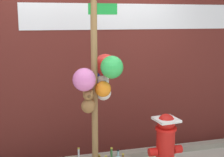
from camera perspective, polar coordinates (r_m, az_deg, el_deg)
name	(u,v)px	position (r m, az deg, el deg)	size (l,w,h in m)	color
building_wall	(87,30)	(4.43, -4.54, 8.72)	(10.00, 0.21, 3.57)	#561E19
memorial_post	(98,66)	(3.53, -2.54, 2.20)	(0.57, 0.54, 2.52)	olive
fire_hydrant	(165,144)	(4.03, 9.63, -11.57)	(0.43, 0.30, 0.81)	red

